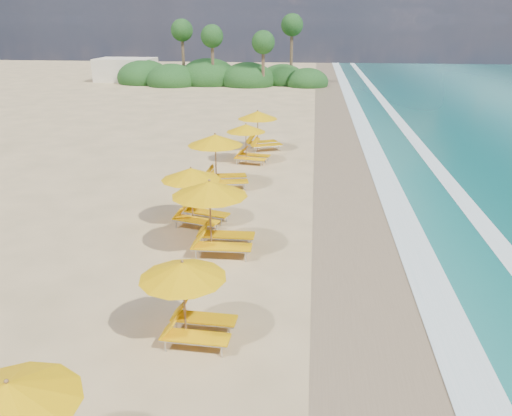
% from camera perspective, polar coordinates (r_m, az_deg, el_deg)
% --- Properties ---
extents(ground, '(160.00, 160.00, 0.00)m').
position_cam_1_polar(ground, '(18.26, 0.00, -3.53)').
color(ground, tan).
rests_on(ground, ground).
extents(wet_sand, '(4.00, 160.00, 0.01)m').
position_cam_1_polar(wet_sand, '(18.29, 12.59, -4.00)').
color(wet_sand, '#8B7453').
rests_on(wet_sand, ground).
extents(surf_foam, '(4.00, 160.00, 0.01)m').
position_cam_1_polar(surf_foam, '(18.79, 20.81, -4.15)').
color(surf_foam, white).
rests_on(surf_foam, ground).
extents(station_2, '(2.35, 2.19, 2.13)m').
position_cam_1_polar(station_2, '(12.44, -7.33, -9.71)').
color(station_2, olive).
rests_on(station_2, ground).
extents(station_3, '(2.77, 2.56, 2.55)m').
position_cam_1_polar(station_3, '(16.87, -4.48, -0.42)').
color(station_3, olive).
rests_on(station_3, ground).
extents(station_4, '(2.87, 2.80, 2.28)m').
position_cam_1_polar(station_4, '(19.29, -6.75, 1.72)').
color(station_4, olive).
rests_on(station_4, ground).
extents(station_5, '(3.16, 3.04, 2.59)m').
position_cam_1_polar(station_5, '(23.59, -4.04, 5.70)').
color(station_5, olive).
rests_on(station_5, ground).
extents(station_6, '(2.63, 2.53, 2.17)m').
position_cam_1_polar(station_6, '(27.86, -0.80, 7.53)').
color(station_6, olive).
rests_on(station_6, ground).
extents(station_7, '(3.16, 3.14, 2.41)m').
position_cam_1_polar(station_7, '(30.71, 0.52, 8.98)').
color(station_7, olive).
rests_on(station_7, ground).
extents(treeline, '(25.80, 8.80, 9.74)m').
position_cam_1_polar(treeline, '(63.54, -4.48, 14.49)').
color(treeline, '#163D14').
rests_on(treeline, ground).
extents(beach_building, '(7.00, 5.00, 2.80)m').
position_cam_1_polar(beach_building, '(69.12, -14.31, 14.75)').
color(beach_building, beige).
rests_on(beach_building, ground).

